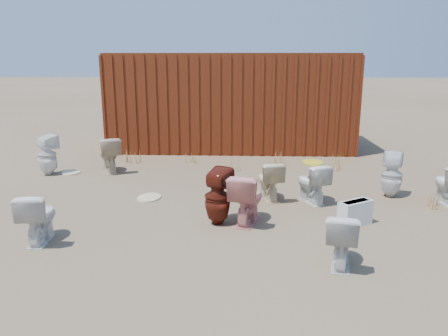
{
  "coord_description": "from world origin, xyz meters",
  "views": [
    {
      "loc": [
        0.28,
        -6.24,
        2.27
      ],
      "look_at": [
        0.0,
        0.6,
        0.55
      ],
      "focal_mm": 35.0,
      "sensor_mm": 36.0,
      "label": 1
    }
  ],
  "objects_px": {
    "toilet_front_maroon": "(218,197)",
    "toilet_back_a": "(47,155)",
    "toilet_back_yellowlid": "(312,183)",
    "toilet_front_c": "(341,238)",
    "toilet_front_a": "(38,217)",
    "toilet_back_beige_right": "(269,180)",
    "toilet_back_beige_left": "(109,155)",
    "toilet_front_pink": "(247,198)",
    "loose_tank": "(355,213)",
    "toilet_back_e": "(392,175)",
    "shipping_container": "(231,101)"
  },
  "relations": [
    {
      "from": "toilet_front_maroon",
      "to": "toilet_back_a",
      "type": "height_order",
      "value": "toilet_back_a"
    },
    {
      "from": "toilet_back_yellowlid",
      "to": "toilet_front_c",
      "type": "bearing_deg",
      "value": 66.47
    },
    {
      "from": "toilet_front_a",
      "to": "toilet_back_a",
      "type": "relative_size",
      "value": 0.81
    },
    {
      "from": "toilet_back_beige_right",
      "to": "toilet_front_a",
      "type": "bearing_deg",
      "value": 18.25
    },
    {
      "from": "toilet_back_beige_left",
      "to": "toilet_back_yellowlid",
      "type": "distance_m",
      "value": 4.25
    },
    {
      "from": "toilet_front_pink",
      "to": "toilet_front_c",
      "type": "height_order",
      "value": "toilet_front_pink"
    },
    {
      "from": "toilet_back_beige_left",
      "to": "toilet_back_beige_right",
      "type": "xyz_separation_m",
      "value": [
        3.17,
        -1.68,
        -0.04
      ]
    },
    {
      "from": "toilet_front_a",
      "to": "toilet_back_a",
      "type": "height_order",
      "value": "toilet_back_a"
    },
    {
      "from": "loose_tank",
      "to": "toilet_back_e",
      "type": "bearing_deg",
      "value": 22.65
    },
    {
      "from": "toilet_front_maroon",
      "to": "toilet_back_beige_right",
      "type": "relative_size",
      "value": 1.23
    },
    {
      "from": "shipping_container",
      "to": "toilet_front_maroon",
      "type": "relative_size",
      "value": 7.49
    },
    {
      "from": "toilet_front_pink",
      "to": "toilet_back_e",
      "type": "bearing_deg",
      "value": -135.93
    },
    {
      "from": "shipping_container",
      "to": "toilet_front_pink",
      "type": "xyz_separation_m",
      "value": [
        0.37,
        -5.58,
        -0.83
      ]
    },
    {
      "from": "toilet_front_c",
      "to": "toilet_back_beige_left",
      "type": "xyz_separation_m",
      "value": [
        -3.84,
        4.04,
        0.05
      ]
    },
    {
      "from": "toilet_back_yellowlid",
      "to": "toilet_back_a",
      "type": "bearing_deg",
      "value": -40.41
    },
    {
      "from": "toilet_back_a",
      "to": "loose_tank",
      "type": "bearing_deg",
      "value": -175.97
    },
    {
      "from": "toilet_front_maroon",
      "to": "loose_tank",
      "type": "bearing_deg",
      "value": -151.46
    },
    {
      "from": "toilet_front_pink",
      "to": "toilet_back_beige_right",
      "type": "distance_m",
      "value": 1.14
    },
    {
      "from": "toilet_back_beige_left",
      "to": "toilet_front_a",
      "type": "bearing_deg",
      "value": 66.24
    },
    {
      "from": "toilet_back_beige_right",
      "to": "toilet_back_e",
      "type": "relative_size",
      "value": 0.86
    },
    {
      "from": "toilet_back_a",
      "to": "toilet_back_yellowlid",
      "type": "distance_m",
      "value": 5.25
    },
    {
      "from": "toilet_front_pink",
      "to": "toilet_back_beige_right",
      "type": "bearing_deg",
      "value": -93.26
    },
    {
      "from": "shipping_container",
      "to": "loose_tank",
      "type": "distance_m",
      "value": 6.01
    },
    {
      "from": "toilet_front_c",
      "to": "toilet_back_a",
      "type": "bearing_deg",
      "value": -24.34
    },
    {
      "from": "toilet_front_c",
      "to": "loose_tank",
      "type": "relative_size",
      "value": 1.28
    },
    {
      "from": "toilet_front_pink",
      "to": "toilet_front_maroon",
      "type": "relative_size",
      "value": 0.91
    },
    {
      "from": "toilet_front_pink",
      "to": "toilet_back_beige_right",
      "type": "relative_size",
      "value": 1.12
    },
    {
      "from": "toilet_front_c",
      "to": "toilet_back_yellowlid",
      "type": "xyz_separation_m",
      "value": [
        0.01,
        2.22,
        0.01
      ]
    },
    {
      "from": "toilet_back_a",
      "to": "toilet_back_yellowlid",
      "type": "xyz_separation_m",
      "value": [
        5.02,
        -1.54,
        -0.08
      ]
    },
    {
      "from": "toilet_front_a",
      "to": "toilet_front_pink",
      "type": "height_order",
      "value": "toilet_front_pink"
    },
    {
      "from": "toilet_back_e",
      "to": "toilet_back_a",
      "type": "bearing_deg",
      "value": 7.7
    },
    {
      "from": "toilet_front_maroon",
      "to": "toilet_back_yellowlid",
      "type": "height_order",
      "value": "toilet_front_maroon"
    },
    {
      "from": "toilet_front_pink",
      "to": "toilet_front_c",
      "type": "bearing_deg",
      "value": 145.05
    },
    {
      "from": "toilet_back_e",
      "to": "loose_tank",
      "type": "relative_size",
      "value": 1.53
    },
    {
      "from": "toilet_back_yellowlid",
      "to": "toilet_back_e",
      "type": "relative_size",
      "value": 0.86
    },
    {
      "from": "toilet_back_beige_right",
      "to": "toilet_back_yellowlid",
      "type": "relative_size",
      "value": 1.0
    },
    {
      "from": "toilet_front_pink",
      "to": "toilet_back_a",
      "type": "height_order",
      "value": "toilet_back_a"
    },
    {
      "from": "toilet_front_a",
      "to": "toilet_back_yellowlid",
      "type": "xyz_separation_m",
      "value": [
        3.69,
        1.72,
        -0.0
      ]
    },
    {
      "from": "toilet_front_pink",
      "to": "toilet_back_a",
      "type": "distance_m",
      "value": 4.68
    },
    {
      "from": "shipping_container",
      "to": "toilet_back_e",
      "type": "bearing_deg",
      "value": -56.77
    },
    {
      "from": "shipping_container",
      "to": "toilet_front_a",
      "type": "distance_m",
      "value": 6.81
    },
    {
      "from": "shipping_container",
      "to": "toilet_back_beige_right",
      "type": "distance_m",
      "value": 4.65
    },
    {
      "from": "toilet_front_pink",
      "to": "toilet_back_beige_left",
      "type": "distance_m",
      "value": 3.93
    },
    {
      "from": "toilet_front_maroon",
      "to": "loose_tank",
      "type": "xyz_separation_m",
      "value": [
        1.92,
        0.04,
        -0.23
      ]
    },
    {
      "from": "shipping_container",
      "to": "toilet_front_c",
      "type": "relative_size",
      "value": 9.39
    },
    {
      "from": "toilet_front_c",
      "to": "toilet_back_beige_right",
      "type": "xyz_separation_m",
      "value": [
        -0.67,
        2.36,
        0.01
      ]
    },
    {
      "from": "shipping_container",
      "to": "toilet_back_a",
      "type": "distance_m",
      "value": 4.81
    },
    {
      "from": "toilet_back_beige_right",
      "to": "toilet_back_e",
      "type": "height_order",
      "value": "toilet_back_e"
    },
    {
      "from": "toilet_front_pink",
      "to": "toilet_front_c",
      "type": "xyz_separation_m",
      "value": [
        1.04,
        -1.28,
        -0.05
      ]
    },
    {
      "from": "toilet_back_beige_right",
      "to": "toilet_back_yellowlid",
      "type": "height_order",
      "value": "same"
    }
  ]
}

